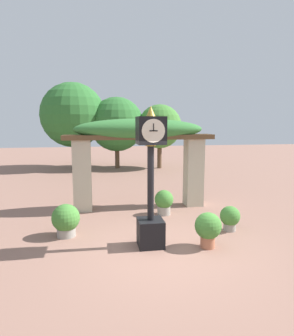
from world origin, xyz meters
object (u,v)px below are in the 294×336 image
potted_plant_far_left (230,217)px  potted_plant_far_right (208,228)px  potted_plant_near_right (164,201)px  potted_plant_near_left (66,220)px  pedestal_clock (151,180)px

potted_plant_far_left → potted_plant_far_right: (-0.99, -0.95, 0.11)m
potted_plant_near_right → potted_plant_far_left: (1.44, -1.69, -0.06)m
potted_plant_far_left → potted_plant_far_right: 1.38m
potted_plant_near_left → potted_plant_far_left: (4.32, -0.32, -0.07)m
pedestal_clock → potted_plant_far_right: 1.74m
potted_plant_near_right → potted_plant_far_left: bearing=-49.6°
potted_plant_near_left → potted_plant_near_right: (2.88, 1.37, -0.01)m
potted_plant_far_right → potted_plant_near_right: bearing=99.6°
potted_plant_near_right → pedestal_clock: bearing=-110.1°
potted_plant_far_right → pedestal_clock: bearing=166.5°
potted_plant_far_left → potted_plant_near_left: bearing=175.8°
pedestal_clock → potted_plant_far_left: bearing=15.5°
potted_plant_near_left → potted_plant_near_right: bearing=25.5°
potted_plant_near_right → potted_plant_far_right: size_ratio=0.94×
pedestal_clock → potted_plant_far_left: (2.29, 0.64, -1.22)m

